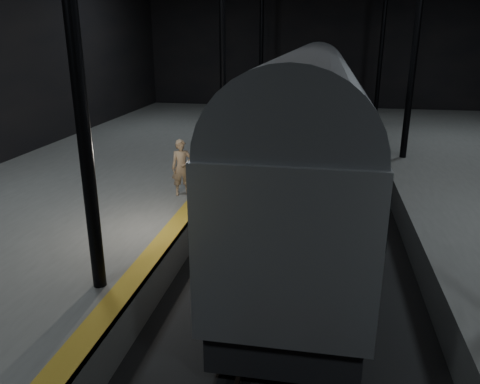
# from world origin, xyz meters

# --- Properties ---
(ground) EXTENTS (44.00, 44.00, 0.00)m
(ground) POSITION_xyz_m (0.00, 0.00, 0.00)
(ground) COLOR black
(ground) RESTS_ON ground
(platform_left) EXTENTS (9.00, 43.80, 1.00)m
(platform_left) POSITION_xyz_m (-7.50, 0.00, 0.50)
(platform_left) COLOR #555653
(platform_left) RESTS_ON ground
(tactile_strip) EXTENTS (0.50, 43.80, 0.01)m
(tactile_strip) POSITION_xyz_m (-3.25, 0.00, 1.00)
(tactile_strip) COLOR olive
(tactile_strip) RESTS_ON platform_left
(track) EXTENTS (2.40, 43.00, 0.24)m
(track) POSITION_xyz_m (0.00, 0.00, 0.07)
(track) COLOR #3F3328
(track) RESTS_ON ground
(train) EXTENTS (3.00, 20.03, 5.35)m
(train) POSITION_xyz_m (-0.00, 4.56, 2.99)
(train) COLOR #A6A9AE
(train) RESTS_ON ground
(woman) EXTENTS (0.76, 0.64, 1.77)m
(woman) POSITION_xyz_m (-3.80, 1.78, 1.89)
(woman) COLOR #9A7E5E
(woman) RESTS_ON platform_left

